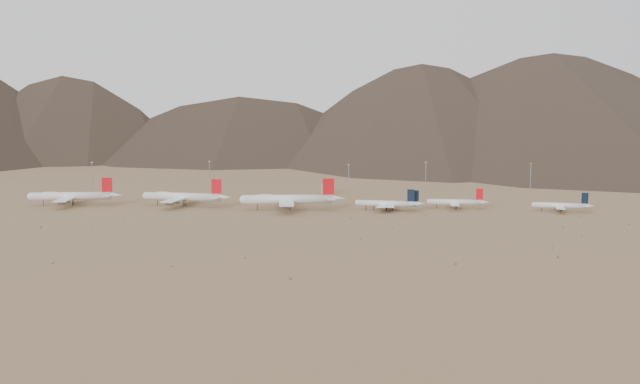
{
  "coord_description": "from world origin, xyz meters",
  "views": [
    {
      "loc": [
        54.69,
        -465.37,
        69.75
      ],
      "look_at": [
        29.57,
        30.0,
        11.9
      ],
      "focal_mm": 40.0,
      "sensor_mm": 36.0,
      "label": 1
    }
  ],
  "objects_px": {
    "narrowbody_a": "(387,204)",
    "control_tower": "(326,187)",
    "narrowbody_b": "(393,204)",
    "widebody_east": "(289,199)",
    "widebody_west": "(71,196)",
    "widebody_centre": "(183,197)"
  },
  "relations": [
    {
      "from": "control_tower",
      "to": "widebody_centre",
      "type": "bearing_deg",
      "value": -140.85
    },
    {
      "from": "narrowbody_a",
      "to": "narrowbody_b",
      "type": "distance_m",
      "value": 4.84
    },
    {
      "from": "narrowbody_a",
      "to": "widebody_west",
      "type": "bearing_deg",
      "value": -173.69
    },
    {
      "from": "widebody_east",
      "to": "control_tower",
      "type": "xyz_separation_m",
      "value": [
        22.01,
        96.51,
        -2.2
      ]
    },
    {
      "from": "widebody_centre",
      "to": "narrowbody_a",
      "type": "xyz_separation_m",
      "value": [
        146.12,
        -15.44,
        -2.0
      ]
    },
    {
      "from": "narrowbody_b",
      "to": "narrowbody_a",
      "type": "bearing_deg",
      "value": -149.86
    },
    {
      "from": "widebody_east",
      "to": "control_tower",
      "type": "distance_m",
      "value": 99.01
    },
    {
      "from": "widebody_centre",
      "to": "narrowbody_b",
      "type": "height_order",
      "value": "widebody_centre"
    },
    {
      "from": "narrowbody_b",
      "to": "widebody_east",
      "type": "bearing_deg",
      "value": -174.31
    },
    {
      "from": "widebody_west",
      "to": "control_tower",
      "type": "xyz_separation_m",
      "value": [
        181.88,
        81.82,
        -1.63
      ]
    },
    {
      "from": "narrowbody_a",
      "to": "widebody_centre",
      "type": "bearing_deg",
      "value": -175.96
    },
    {
      "from": "narrowbody_a",
      "to": "narrowbody_b",
      "type": "height_order",
      "value": "narrowbody_a"
    },
    {
      "from": "widebody_west",
      "to": "narrowbody_b",
      "type": "bearing_deg",
      "value": -9.82
    },
    {
      "from": "narrowbody_b",
      "to": "control_tower",
      "type": "bearing_deg",
      "value": 122.33
    },
    {
      "from": "widebody_west",
      "to": "widebody_centre",
      "type": "distance_m",
      "value": 81.93
    },
    {
      "from": "widebody_west",
      "to": "widebody_centre",
      "type": "xyz_separation_m",
      "value": [
        81.92,
        0.46,
        -0.01
      ]
    },
    {
      "from": "widebody_east",
      "to": "narrowbody_b",
      "type": "xyz_separation_m",
      "value": [
        72.52,
        1.82,
        -2.93
      ]
    },
    {
      "from": "widebody_west",
      "to": "narrowbody_a",
      "type": "height_order",
      "value": "widebody_west"
    },
    {
      "from": "widebody_centre",
      "to": "widebody_east",
      "type": "distance_m",
      "value": 79.4
    },
    {
      "from": "widebody_west",
      "to": "narrowbody_b",
      "type": "xyz_separation_m",
      "value": [
        232.39,
        -12.87,
        -2.35
      ]
    },
    {
      "from": "widebody_west",
      "to": "widebody_centre",
      "type": "height_order",
      "value": "widebody_west"
    },
    {
      "from": "narrowbody_a",
      "to": "control_tower",
      "type": "distance_m",
      "value": 107.25
    }
  ]
}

